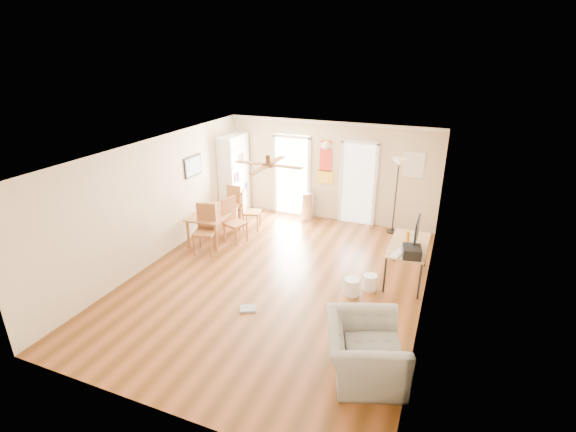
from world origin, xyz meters
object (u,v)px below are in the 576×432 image
at_px(bookshelf, 234,175).
at_px(torchiere_lamp, 396,196).
at_px(dining_table, 215,225).
at_px(computer_desk, 407,261).
at_px(wastebasket_b, 352,287).
at_px(dining_chair_right_b, 235,221).
at_px(dining_chair_right_a, 251,210).
at_px(dining_chair_far, 238,201).
at_px(dining_chair_near, 204,230).
at_px(wastebasket_a, 370,282).
at_px(trash_can, 308,206).
at_px(armchair, 365,351).
at_px(printer, 412,252).

relative_size(bookshelf, torchiere_lamp, 1.15).
distance_m(bookshelf, dining_table, 1.87).
relative_size(computer_desk, wastebasket_b, 4.35).
height_order(dining_table, dining_chair_right_b, dining_chair_right_b).
height_order(bookshelf, dining_chair_right_b, bookshelf).
bearing_deg(dining_chair_right_a, dining_chair_far, 39.06).
distance_m(dining_chair_near, wastebasket_a, 3.77).
xyz_separation_m(dining_chair_near, trash_can, (1.46, 2.71, -0.17)).
xyz_separation_m(dining_table, computer_desk, (4.50, -0.21, 0.04)).
bearing_deg(armchair, dining_chair_right_a, 23.92).
distance_m(printer, wastebasket_a, 0.99).
bearing_deg(printer, dining_chair_right_a, 147.76).
bearing_deg(printer, bookshelf, 143.37).
bearing_deg(armchair, printer, -26.44).
relative_size(dining_chair_near, wastebasket_a, 3.63).
relative_size(dining_chair_right_a, computer_desk, 0.71).
xyz_separation_m(trash_can, armchair, (2.66, -5.12, 0.02)).
xyz_separation_m(dining_table, printer, (4.60, -0.73, 0.51)).
bearing_deg(bookshelf, torchiere_lamp, -11.48).
bearing_deg(dining_chair_near, torchiere_lamp, 22.57).
bearing_deg(trash_can, dining_chair_right_b, -118.91).
bearing_deg(dining_chair_right_a, printer, -126.92).
distance_m(bookshelf, wastebasket_b, 5.02).
height_order(dining_chair_far, printer, dining_chair_far).
bearing_deg(wastebasket_b, torchiere_lamp, 85.55).
xyz_separation_m(dining_chair_right_b, armchair, (3.75, -3.15, -0.14)).
relative_size(bookshelf, dining_chair_far, 2.22).
xyz_separation_m(dining_chair_right_b, wastebasket_a, (3.37, -0.91, -0.38)).
xyz_separation_m(dining_chair_near, torchiere_lamp, (3.71, 2.69, 0.40)).
height_order(bookshelf, dining_chair_far, bookshelf).
xyz_separation_m(dining_chair_near, printer, (4.42, -0.02, 0.31)).
relative_size(dining_table, dining_chair_right_a, 1.36).
distance_m(dining_chair_near, trash_can, 3.08).
relative_size(dining_chair_far, wastebasket_b, 3.01).
bearing_deg(torchiere_lamp, armchair, -85.43).
bearing_deg(armchair, dining_table, 34.69).
xyz_separation_m(dining_chair_far, computer_desk, (4.59, -1.54, -0.11)).
bearing_deg(dining_chair_right_a, wastebasket_b, -139.04).
distance_m(dining_chair_right_a, printer, 4.37).
distance_m(dining_chair_near, armchair, 4.77).
height_order(computer_desk, wastebasket_b, computer_desk).
distance_m(dining_chair_right_a, trash_can, 1.58).
bearing_deg(dining_chair_near, printer, -13.64).
xyz_separation_m(dining_table, wastebasket_b, (3.65, -1.19, -0.18)).
relative_size(bookshelf, printer, 5.75).
xyz_separation_m(printer, wastebasket_a, (-0.68, -0.15, -0.70)).
bearing_deg(dining_table, dining_chair_right_b, 2.79).
height_order(dining_chair_near, wastebasket_a, dining_chair_near).
height_order(dining_table, printer, printer).
bearing_deg(trash_can, wastebasket_b, -57.86).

